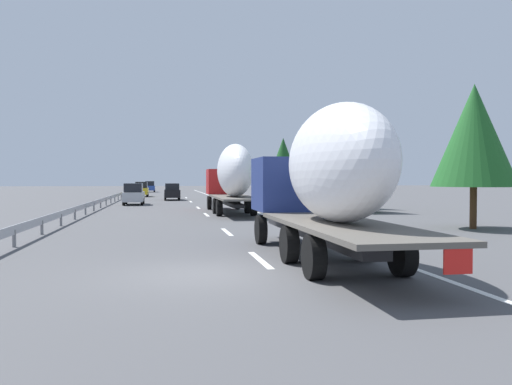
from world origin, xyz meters
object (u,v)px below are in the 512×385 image
Objects in this scene: car_black_suv at (172,192)px; car_yellow_coupe at (142,189)px; truck_lead at (232,176)px; car_blue_sedan at (150,187)px; car_silver_hatch at (134,194)px; road_sign at (240,182)px; truck_trailing at (325,176)px.

car_yellow_coupe reaches higher than car_black_suv.
truck_lead is 2.97× the size of car_blue_sedan.
car_silver_hatch reaches higher than car_black_suv.
car_black_suv is 10.75m from car_silver_hatch.
truck_lead is 4.53× the size of road_sign.
car_silver_hatch is at bearing 111.31° from road_sign.
truck_trailing is 2.67× the size of car_blue_sedan.
truck_lead is at bearing 0.00° from truck_trailing.
road_sign reaches higher than car_yellow_coupe.
car_yellow_coupe is (56.52, 7.49, -1.45)m from truck_trailing.
truck_trailing reaches higher than car_blue_sedan.
car_silver_hatch is (-22.32, -0.22, -0.01)m from car_yellow_coupe.
truck_lead is at bearing -173.43° from car_blue_sedan.
road_sign reaches higher than car_black_suv.
car_blue_sedan reaches higher than car_silver_hatch.
road_sign is at bearing -149.92° from car_yellow_coupe.
car_black_suv is 9.15m from road_sign.
car_black_suv is at bearing -162.52° from car_yellow_coupe.
truck_lead is at bearing 170.16° from road_sign.
car_black_suv is at bearing 8.66° from truck_lead.
car_silver_hatch is (34.20, 7.27, -1.46)m from truck_trailing.
truck_trailing is 2.59× the size of car_silver_hatch.
road_sign is (-18.28, -10.59, 1.08)m from car_yellow_coupe.
car_black_suv is at bearing 47.97° from road_sign.
truck_trailing reaches higher than car_yellow_coupe.
car_silver_hatch is 1.57× the size of road_sign.
truck_trailing reaches higher than car_black_suv.
truck_trailing is 4.07× the size of road_sign.
truck_trailing is at bearing -175.29° from car_black_suv.
car_yellow_coupe is 21.15m from road_sign.
car_blue_sedan is (81.60, 7.05, -1.45)m from truck_trailing.
road_sign is (-43.36, -10.15, 1.08)m from car_blue_sedan.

